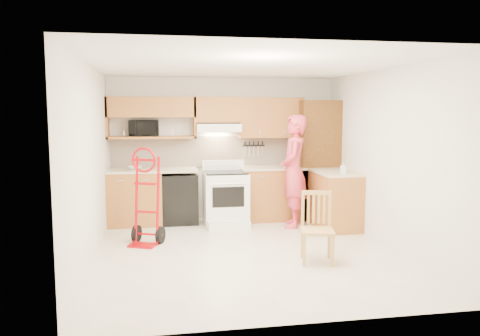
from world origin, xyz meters
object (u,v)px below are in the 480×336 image
object	(u,v)px
range	(226,194)
hand_truck	(145,201)
dining_chair	(317,228)
microwave	(144,128)
person	(294,171)

from	to	relation	value
range	hand_truck	size ratio (longest dim) A/B	0.84
hand_truck	dining_chair	size ratio (longest dim) A/B	1.42
microwave	dining_chair	world-z (taller)	microwave
range	person	distance (m)	1.19
hand_truck	dining_chair	distance (m)	2.48
microwave	hand_truck	distance (m)	1.75
person	dining_chair	xyz separation A→B (m)	(-0.24, -1.92, -0.48)
microwave	person	world-z (taller)	person
range	person	world-z (taller)	person
hand_truck	microwave	bearing A→B (deg)	113.86
microwave	dining_chair	size ratio (longest dim) A/B	0.56
person	dining_chair	bearing A→B (deg)	8.79
range	person	bearing A→B (deg)	-14.13
microwave	hand_truck	size ratio (longest dim) A/B	0.39
range	hand_truck	bearing A→B (deg)	-143.38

